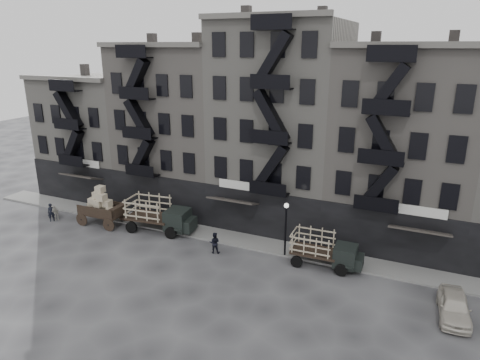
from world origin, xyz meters
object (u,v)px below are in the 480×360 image
at_px(stake_truck_east, 325,248).
at_px(pedestrian_west, 51,212).
at_px(stake_truck_west, 159,212).
at_px(horse, 53,212).
at_px(pedestrian_mid, 215,243).
at_px(wagon, 101,203).
at_px(car_east, 454,306).

height_order(stake_truck_east, pedestrian_west, stake_truck_east).
bearing_deg(stake_truck_west, horse, -175.72).
relative_size(stake_truck_east, pedestrian_mid, 3.05).
xyz_separation_m(pedestrian_west, pedestrian_mid, (16.21, 0.63, 0.00)).
relative_size(stake_truck_west, pedestrian_mid, 3.64).
xyz_separation_m(stake_truck_west, stake_truck_east, (14.24, -0.18, -0.25)).
bearing_deg(pedestrian_mid, wagon, -21.46).
height_order(stake_truck_west, pedestrian_west, stake_truck_west).
distance_m(stake_truck_east, pedestrian_mid, 8.23).
distance_m(horse, pedestrian_west, 0.42).
bearing_deg(horse, wagon, -58.87).
distance_m(wagon, stake_truck_west, 5.58).
bearing_deg(pedestrian_west, stake_truck_east, -42.58).
bearing_deg(car_east, stake_truck_east, 157.05).
bearing_deg(stake_truck_west, car_east, -13.90).
xyz_separation_m(wagon, pedestrian_mid, (11.66, -0.79, -1.14)).
bearing_deg(stake_truck_west, stake_truck_east, -7.00).
distance_m(stake_truck_west, stake_truck_east, 14.24).
distance_m(wagon, pedestrian_mid, 11.74).
bearing_deg(wagon, stake_truck_west, 7.41).
bearing_deg(pedestrian_west, car_east, -48.82).
xyz_separation_m(stake_truck_west, pedestrian_west, (-10.05, -2.26, -0.85)).
relative_size(horse, pedestrian_west, 1.05).
distance_m(stake_truck_west, pedestrian_mid, 6.43).
bearing_deg(pedestrian_mid, horse, -16.60).
relative_size(pedestrian_west, pedestrian_mid, 0.99).
bearing_deg(pedestrian_mid, car_east, 157.58).
relative_size(car_east, pedestrian_mid, 2.48).
relative_size(horse, car_east, 0.42).
height_order(car_east, pedestrian_mid, pedestrian_mid).
height_order(horse, wagon, wagon).
bearing_deg(car_east, wagon, 171.40).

